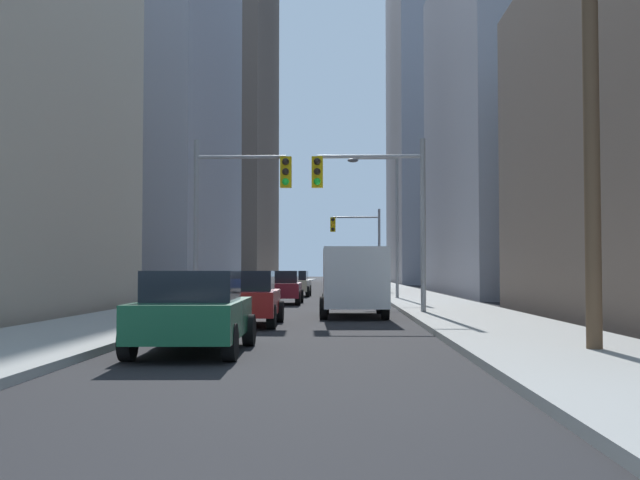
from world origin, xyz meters
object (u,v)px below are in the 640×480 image
Objects in this scene: traffic_signal_near_left at (237,197)px; traffic_signal_far_right at (358,236)px; sedan_maroon at (281,287)px; sedan_green at (194,311)px; traffic_signal_near_right at (374,196)px; sedan_beige at (294,283)px; sedan_blue at (349,281)px; sedan_red at (245,298)px; cargo_van_white at (353,278)px.

traffic_signal_near_left is 1.00× the size of traffic_signal_far_right.
sedan_maroon is at bearing 85.19° from traffic_signal_near_left.
traffic_signal_near_right reaches higher than sedan_green.
traffic_signal_far_right is (4.77, 29.73, 0.01)m from traffic_signal_near_left.
sedan_maroon and sedan_beige have the same top height.
sedan_red is at bearing -95.51° from sedan_blue.
traffic_signal_far_right is (0.10, 29.73, -0.01)m from traffic_signal_near_right.
sedan_red is (0.05, 7.15, 0.00)m from sedan_green.
sedan_blue is (3.25, 33.69, 0.00)m from sedan_red.
traffic_signal_far_right is at bearing 89.80° from traffic_signal_near_right.
traffic_signal_far_right is at bearing 79.01° from sedan_maroon.
sedan_maroon is 9.72m from traffic_signal_near_left.
cargo_van_white reaches higher than sedan_red.
sedan_green and sedan_red have the same top height.
sedan_blue is 0.70× the size of traffic_signal_far_right.
traffic_signal_near_right is at bearing 0.00° from traffic_signal_near_left.
sedan_maroon is at bearing -100.99° from traffic_signal_far_right.
traffic_signal_near_left is at bearing -98.05° from sedan_blue.
sedan_green is at bearing -108.05° from traffic_signal_near_right.
sedan_green is at bearing -94.62° from sedan_blue.
sedan_blue is (3.33, 19.87, 0.00)m from sedan_maroon.
sedan_red is 34.80m from traffic_signal_far_right.
sedan_beige is 0.71× the size of traffic_signal_near_right.
cargo_van_white reaches higher than sedan_blue.
sedan_green is 20.98m from sedan_maroon.
traffic_signal_far_right is (3.96, 41.57, 3.26)m from sedan_green.
traffic_signal_near_right is (3.89, -9.13, 3.27)m from sedan_maroon.
sedan_maroon and sedan_blue have the same top height.
traffic_signal_far_right reaches higher than cargo_van_white.
sedan_red is (-3.09, -4.38, -0.52)m from cargo_van_white.
sedan_green is at bearing -89.91° from sedan_maroon.
cargo_van_white is 11.96m from sedan_green.
sedan_beige is at bearing 90.27° from sedan_red.
sedan_green is at bearing -105.24° from cargo_van_white.
sedan_blue is at bearing 89.70° from cargo_van_white.
sedan_blue is 0.70× the size of traffic_signal_near_right.
traffic_signal_far_right is at bearing 88.43° from cargo_van_white.
cargo_van_white is 1.25× the size of sedan_blue.
sedan_beige is at bearing 90.12° from sedan_green.
traffic_signal_near_left is (-3.94, 0.31, 2.73)m from cargo_van_white.
sedan_green is 1.01× the size of sedan_maroon.
sedan_red is at bearing 89.60° from sedan_green.
sedan_green is at bearing -95.45° from traffic_signal_far_right.
cargo_van_white is at bearing -4.49° from traffic_signal_near_left.
sedan_beige is (-0.07, 31.58, 0.00)m from sedan_green.
sedan_maroon is at bearing 90.34° from sedan_red.
traffic_signal_far_right is (4.03, 10.00, 3.26)m from sedan_beige.
traffic_signal_near_left is at bearing -94.81° from sedan_maroon.
cargo_van_white reaches higher than sedan_maroon.
sedan_beige is 20.38m from traffic_signal_near_right.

